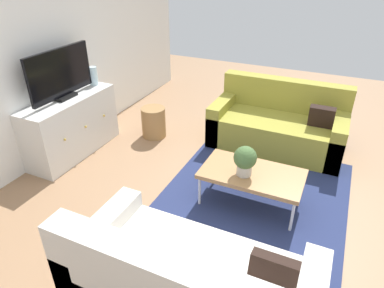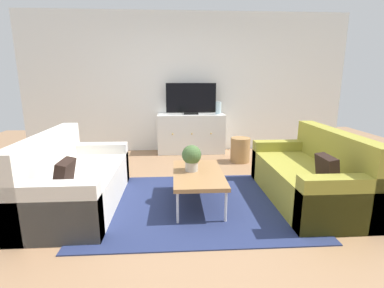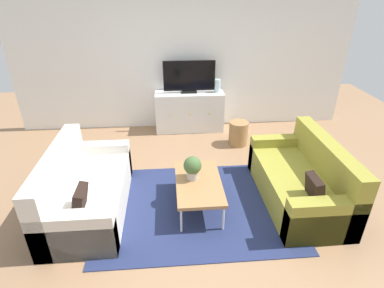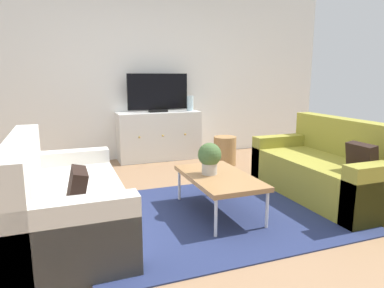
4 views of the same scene
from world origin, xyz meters
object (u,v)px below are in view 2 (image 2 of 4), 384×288
at_px(potted_plant, 192,157).
at_px(couch_left_side, 71,183).
at_px(coffee_table, 198,175).
at_px(tv_console, 191,134).
at_px(wicker_basket, 240,150).
at_px(couch_right_side, 313,178).
at_px(flat_screen_tv, 191,99).
at_px(glass_vase, 218,108).

bearing_deg(potted_plant, couch_left_side, -178.32).
relative_size(couch_left_side, coffee_table, 1.67).
xyz_separation_m(coffee_table, tv_console, (0.06, 2.40, 0.02)).
height_order(potted_plant, wicker_basket, potted_plant).
bearing_deg(couch_right_side, wicker_basket, 107.18).
relative_size(flat_screen_tv, wicker_basket, 2.23).
distance_m(couch_left_side, tv_console, 2.82).
bearing_deg(glass_vase, coffee_table, -103.96).
distance_m(tv_console, flat_screen_tv, 0.68).
relative_size(coffee_table, tv_console, 0.78).
bearing_deg(glass_vase, tv_console, -180.00).
height_order(coffee_table, flat_screen_tv, flat_screen_tv).
bearing_deg(flat_screen_tv, couch_left_side, -122.54).
height_order(glass_vase, wicker_basket, glass_vase).
bearing_deg(couch_right_side, coffee_table, -178.84).
distance_m(tv_console, glass_vase, 0.74).
relative_size(couch_right_side, coffee_table, 1.67).
bearing_deg(couch_left_side, flat_screen_tv, 57.46).
height_order(couch_right_side, glass_vase, glass_vase).
bearing_deg(couch_right_side, glass_vase, 108.83).
relative_size(couch_right_side, glass_vase, 6.99).
xyz_separation_m(coffee_table, glass_vase, (0.60, 2.40, 0.53)).
bearing_deg(couch_right_side, tv_console, 119.54).
distance_m(potted_plant, wicker_basket, 1.92).
height_order(couch_left_side, flat_screen_tv, flat_screen_tv).
distance_m(potted_plant, flat_screen_tv, 2.41).
bearing_deg(wicker_basket, couch_right_side, -72.82).
bearing_deg(couch_left_side, coffee_table, -1.11).
relative_size(couch_right_side, potted_plant, 5.50).
bearing_deg(flat_screen_tv, wicker_basket, -41.40).
relative_size(couch_right_side, wicker_basket, 3.95).
distance_m(potted_plant, tv_console, 2.34).
xyz_separation_m(couch_left_side, couch_right_side, (2.87, 0.00, 0.00)).
distance_m(coffee_table, wicker_basket, 1.92).
relative_size(potted_plant, flat_screen_tv, 0.32).
distance_m(couch_left_side, coffee_table, 1.47).
relative_size(couch_left_side, tv_console, 1.31).
bearing_deg(coffee_table, glass_vase, 76.04).
relative_size(tv_console, wicker_basket, 3.03).
bearing_deg(coffee_table, tv_console, 88.53).
bearing_deg(glass_vase, couch_right_side, -71.17).
distance_m(tv_console, wicker_basket, 1.11).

